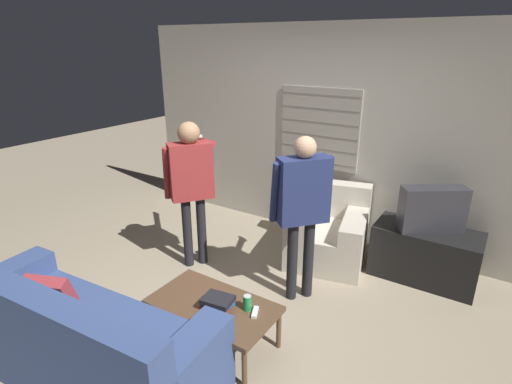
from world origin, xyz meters
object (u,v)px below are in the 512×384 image
at_px(tv, 432,209).
at_px(couch_blue, 77,339).
at_px(soda_can, 247,303).
at_px(person_right_standing, 302,200).
at_px(spare_remote, 255,312).
at_px(armchair_beige, 329,232).
at_px(person_left_standing, 191,177).
at_px(book_stack, 217,303).
at_px(coffee_table, 213,307).

bearing_deg(tv, couch_blue, 21.35).
bearing_deg(soda_can, tv, 63.12).
bearing_deg(soda_can, person_right_standing, 89.70).
relative_size(person_right_standing, spare_remote, 11.76).
distance_m(couch_blue, tv, 3.34).
height_order(person_right_standing, soda_can, person_right_standing).
bearing_deg(tv, spare_remote, 30.31).
height_order(armchair_beige, person_left_standing, person_left_standing).
bearing_deg(book_stack, coffee_table, 153.93).
bearing_deg(armchair_beige, tv, 174.01).
height_order(armchair_beige, spare_remote, armchair_beige).
distance_m(person_right_standing, spare_remote, 1.08).
relative_size(book_stack, spare_remote, 1.88).
height_order(tv, book_stack, tv).
height_order(couch_blue, person_right_standing, person_right_standing).
height_order(couch_blue, person_left_standing, person_left_standing).
bearing_deg(person_right_standing, soda_can, -139.60).
height_order(couch_blue, coffee_table, couch_blue).
distance_m(book_stack, soda_can, 0.23).
distance_m(person_left_standing, spare_remote, 1.67).
distance_m(coffee_table, person_left_standing, 1.48).
distance_m(tv, person_right_standing, 1.38).
height_order(soda_can, spare_remote, soda_can).
bearing_deg(person_left_standing, soda_can, -86.51).
xyz_separation_m(coffee_table, spare_remote, (0.35, 0.08, 0.05)).
distance_m(couch_blue, soda_can, 1.26).
distance_m(person_left_standing, person_right_standing, 1.25).
distance_m(armchair_beige, spare_remote, 1.76).
distance_m(couch_blue, book_stack, 1.04).
relative_size(armchair_beige, coffee_table, 1.06).
relative_size(person_left_standing, spare_remote, 11.81).
bearing_deg(tv, book_stack, 25.18).
bearing_deg(spare_remote, armchair_beige, 70.67).
distance_m(couch_blue, spare_remote, 1.31).
distance_m(tv, spare_remote, 2.10).
bearing_deg(person_left_standing, tv, -27.79).
bearing_deg(book_stack, armchair_beige, 85.79).
bearing_deg(armchair_beige, person_left_standing, 25.58).
height_order(coffee_table, spare_remote, spare_remote).
relative_size(person_right_standing, soda_can, 12.61).
relative_size(soda_can, spare_remote, 0.93).
bearing_deg(spare_remote, person_left_standing, 124.57).
distance_m(armchair_beige, person_left_standing, 1.67).
xyz_separation_m(coffee_table, person_right_standing, (0.28, 0.97, 0.66)).
xyz_separation_m(couch_blue, soda_can, (0.89, 0.88, 0.13)).
relative_size(armchair_beige, tv, 1.71).
height_order(book_stack, spare_remote, book_stack).
xyz_separation_m(couch_blue, spare_remote, (0.97, 0.87, 0.08)).
xyz_separation_m(tv, person_right_standing, (-0.94, -0.99, 0.23)).
bearing_deg(tv, soda_can, 28.25).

